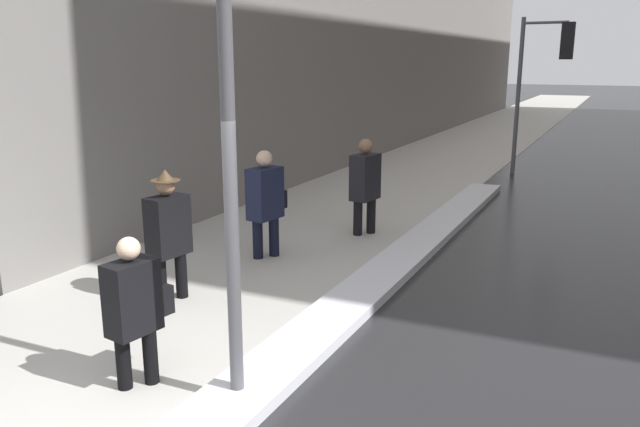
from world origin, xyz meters
name	(u,v)px	position (x,y,z in m)	size (l,w,h in m)	color
sidewalk_slab	(435,162)	(-2.00, 15.00, 0.01)	(4.00, 80.00, 0.01)	#B2AFA8
snow_bank_curb	(398,262)	(0.20, 5.40, 0.06)	(0.67, 12.56, 0.13)	silver
lamp_post	(226,55)	(0.15, 1.20, 3.01)	(0.28, 0.28, 5.05)	#515156
traffic_light_near	(547,62)	(1.05, 14.17, 2.92)	(1.31, 0.33, 4.03)	#515156
pedestrian_with_shoulder_bag	(134,305)	(-0.82, 1.02, 0.80)	(0.35, 0.70, 1.46)	black
pedestrian_in_fedora	(168,230)	(-1.95, 2.87, 0.92)	(0.38, 0.56, 1.68)	black
pedestrian_nearside	(266,199)	(-1.77, 4.91, 0.92)	(0.40, 0.77, 1.67)	black
pedestrian_trailing	(365,182)	(-0.90, 6.78, 0.93)	(0.40, 0.59, 1.68)	black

